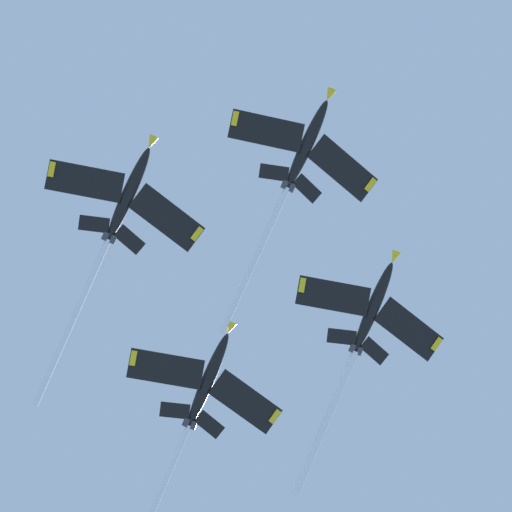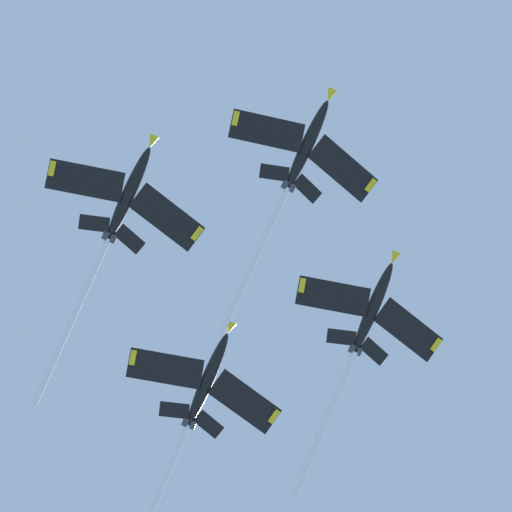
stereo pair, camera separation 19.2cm
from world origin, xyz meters
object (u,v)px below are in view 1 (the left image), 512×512
at_px(jet_lead, 296,169).
at_px(jet_left_wing, 360,340).
at_px(jet_right_wing, 117,219).
at_px(jet_slot, 200,400).

height_order(jet_lead, jet_left_wing, jet_lead).
distance_m(jet_right_wing, jet_slot, 23.96).
distance_m(jet_left_wing, jet_slot, 21.09).
bearing_deg(jet_slot, jet_lead, 59.27).
bearing_deg(jet_lead, jet_slot, -120.73).
bearing_deg(jet_lead, jet_right_wing, -67.12).
bearing_deg(jet_right_wing, jet_slot, -169.64).
distance_m(jet_lead, jet_left_wing, 22.66).
xyz_separation_m(jet_left_wing, jet_slot, (6.74, -19.29, -5.21)).
bearing_deg(jet_left_wing, jet_lead, 13.41).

